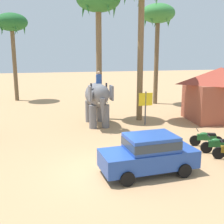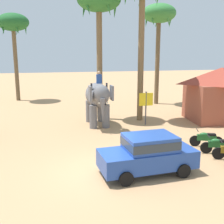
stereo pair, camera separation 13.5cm
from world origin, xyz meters
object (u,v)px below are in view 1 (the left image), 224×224
elephant_with_mahout (97,98)px  palm_tree_behind_elephant (98,4)px  motorcycle_far_in_row (218,145)px  signboard_yellow (146,102)px  motorcycle_end_of_row (206,138)px  palm_tree_far_back (158,17)px  roadside_hut (219,93)px  car_sedan_foreground (149,153)px  palm_tree_left_of_road (12,25)px

elephant_with_mahout → palm_tree_behind_elephant: 6.80m
motorcycle_far_in_row → signboard_yellow: (-1.64, 6.36, 1.22)m
motorcycle_end_of_row → palm_tree_far_back: palm_tree_far_back is taller
motorcycle_end_of_row → elephant_with_mahout: bearing=130.6°
elephant_with_mahout → motorcycle_end_of_row: 7.84m
palm_tree_far_back → roadside_hut: bearing=-75.2°
car_sedan_foreground → motorcycle_far_in_row: bearing=17.6°
motorcycle_far_in_row → palm_tree_behind_elephant: 12.83m
roadside_hut → signboard_yellow: size_ratio=2.24×
car_sedan_foreground → motorcycle_end_of_row: bearing=30.1°
motorcycle_end_of_row → palm_tree_left_of_road: bearing=122.4°
car_sedan_foreground → palm_tree_left_of_road: bearing=109.1°
motorcycle_end_of_row → palm_tree_left_of_road: (-11.46, 18.03, 7.30)m
palm_tree_left_of_road → signboard_yellow: size_ratio=3.73×
motorcycle_end_of_row → signboard_yellow: bearing=107.6°
palm_tree_left_of_road → roadside_hut: (15.68, -12.79, -5.64)m
palm_tree_left_of_road → motorcycle_end_of_row: bearing=-57.6°
palm_tree_far_back → car_sedan_foreground: bearing=-113.1°
motorcycle_far_in_row → roadside_hut: (4.23, 6.39, 1.66)m
car_sedan_foreground → palm_tree_far_back: palm_tree_far_back is taller
roadside_hut → motorcycle_end_of_row: bearing=-128.8°
roadside_hut → signboard_yellow: roadside_hut is taller
car_sedan_foreground → palm_tree_left_of_road: size_ratio=0.47×
motorcycle_end_of_row → palm_tree_left_of_road: palm_tree_left_of_road is taller
roadside_hut → palm_tree_left_of_road: bearing=140.8°
palm_tree_left_of_road → signboard_yellow: palm_tree_left_of_road is taller
palm_tree_behind_elephant → signboard_yellow: 7.80m
palm_tree_left_of_road → roadside_hut: bearing=-39.2°
palm_tree_left_of_road → motorcycle_far_in_row: bearing=-59.2°
palm_tree_behind_elephant → palm_tree_left_of_road: bearing=124.5°
roadside_hut → signboard_yellow: bearing=-179.7°
car_sedan_foreground → signboard_yellow: size_ratio=1.75×
elephant_with_mahout → palm_tree_left_of_road: 14.96m
car_sedan_foreground → motorcycle_far_in_row: car_sedan_foreground is taller
elephant_with_mahout → roadside_hut: size_ratio=0.72×
motorcycle_far_in_row → palm_tree_far_back: palm_tree_far_back is taller
elephant_with_mahout → motorcycle_far_in_row: size_ratio=2.24×
motorcycle_far_in_row → palm_tree_behind_elephant: palm_tree_behind_elephant is taller
roadside_hut → car_sedan_foreground: bearing=-137.8°
motorcycle_end_of_row → signboard_yellow: signboard_yellow is taller
motorcycle_far_in_row → palm_tree_left_of_road: palm_tree_left_of_road is taller
signboard_yellow → motorcycle_end_of_row: bearing=-72.4°
roadside_hut → motorcycle_far_in_row: bearing=-123.5°
palm_tree_left_of_road → palm_tree_far_back: palm_tree_far_back is taller
palm_tree_left_of_road → palm_tree_far_back: 14.65m
elephant_with_mahout → palm_tree_left_of_road: bearing=117.9°
palm_tree_far_back → motorcycle_end_of_row: bearing=-99.8°
motorcycle_far_in_row → palm_tree_behind_elephant: (-4.45, 8.99, 8.00)m
palm_tree_behind_elephant → signboard_yellow: size_ratio=4.05×
elephant_with_mahout → signboard_yellow: size_ratio=1.62×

